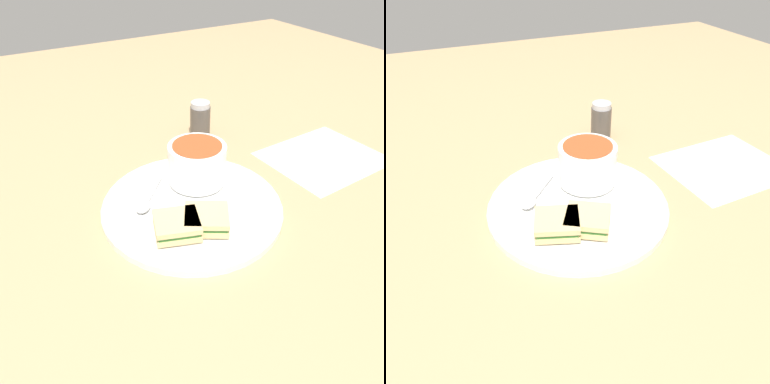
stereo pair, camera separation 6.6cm
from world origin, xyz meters
TOP-DOWN VIEW (x-y plane):
  - ground_plane at (0.00, 0.00)m, footprint 2.40×2.40m
  - plate at (0.00, 0.00)m, footprint 0.32×0.32m
  - soup_bowl at (-0.06, 0.04)m, footprint 0.11×0.11m
  - spoon at (-0.03, -0.08)m, footprint 0.10×0.09m
  - sandwich_half_near at (0.06, -0.06)m, footprint 0.09×0.09m
  - sandwich_half_far at (0.07, -0.01)m, footprint 0.09×0.10m
  - salt_shaker at (-0.24, 0.16)m, footprint 0.05×0.05m
  - menu_sheet at (-0.01, 0.35)m, footprint 0.22×0.26m

SIDE VIEW (x-z plane):
  - ground_plane at x=0.00m, z-range 0.00..0.00m
  - menu_sheet at x=-0.01m, z-range 0.00..0.00m
  - plate at x=0.00m, z-range 0.00..0.02m
  - spoon at x=-0.03m, z-range 0.02..0.03m
  - sandwich_half_near at x=0.06m, z-range 0.02..0.04m
  - sandwich_half_far at x=0.07m, z-range 0.02..0.04m
  - salt_shaker at x=-0.24m, z-range 0.00..0.09m
  - soup_bowl at x=-0.06m, z-range 0.02..0.10m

